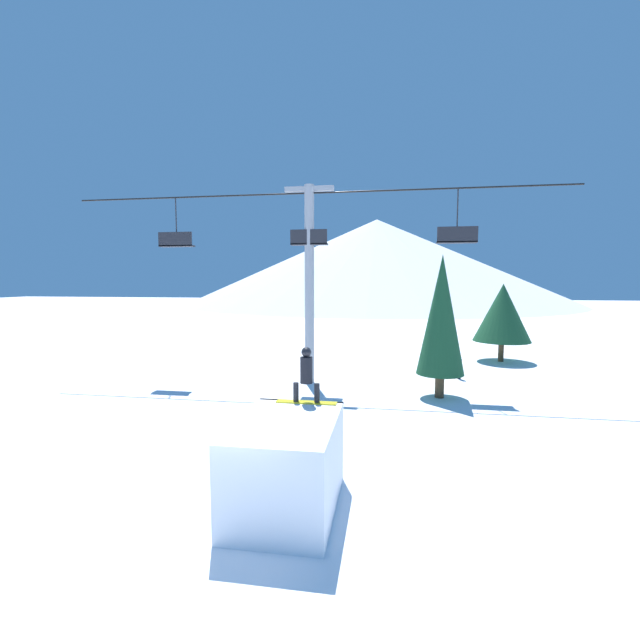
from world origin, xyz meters
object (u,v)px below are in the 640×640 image
Objects in this scene: snow_ramp at (287,465)px; distant_skier at (459,366)px; snowboarder at (306,375)px; pine_tree_near at (441,315)px.

snow_ramp reaches higher than distant_skier.
distant_skier is at bearing 67.01° from snow_ramp.
snowboarder is 1.25× the size of distant_skier.
distant_skier is (5.65, 12.33, -2.08)m from snowboarder.
snow_ramp is 11.19m from pine_tree_near.
pine_tree_near is (4.23, 8.56, 0.86)m from snowboarder.
pine_tree_near reaches higher than distant_skier.
snowboarder reaches higher than snow_ramp.
pine_tree_near is at bearing 66.09° from snow_ramp.
snowboarder is (0.18, 1.40, 1.73)m from snow_ramp.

